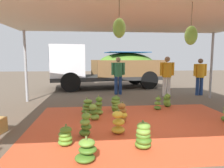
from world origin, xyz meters
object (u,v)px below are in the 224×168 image
at_px(banana_bunch_5, 87,107).
at_px(banana_bunch_6, 143,136).
at_px(banana_bunch_1, 158,104).
at_px(cargo_truck_main, 105,66).
at_px(banana_bunch_4, 86,125).
at_px(banana_bunch_2, 86,151).
at_px(banana_bunch_10, 99,106).
at_px(banana_bunch_0, 118,123).
at_px(banana_bunch_11, 65,137).
at_px(banana_bunch_12, 122,113).
at_px(worker_1, 118,73).
at_px(banana_bunch_9, 167,101).
at_px(banana_bunch_3, 116,105).
at_px(worker_2, 167,73).
at_px(banana_bunch_8, 94,113).
at_px(worker_0, 200,74).

xyz_separation_m(banana_bunch_5, banana_bunch_6, (1.10, -2.65, 0.04)).
bearing_deg(banana_bunch_1, cargo_truck_main, 104.70).
height_order(banana_bunch_5, cargo_truck_main, cargo_truck_main).
bearing_deg(banana_bunch_4, banana_bunch_2, -87.57).
distance_m(banana_bunch_4, banana_bunch_10, 1.73).
bearing_deg(banana_bunch_0, banana_bunch_10, 103.63).
bearing_deg(banana_bunch_5, banana_bunch_4, -89.96).
bearing_deg(banana_bunch_2, banana_bunch_11, 122.48).
height_order(banana_bunch_6, cargo_truck_main, cargo_truck_main).
xyz_separation_m(banana_bunch_12, worker_1, (0.44, 4.36, 0.77)).
distance_m(banana_bunch_0, banana_bunch_12, 0.82).
bearing_deg(banana_bunch_5, banana_bunch_9, 12.32).
distance_m(banana_bunch_3, worker_2, 3.75).
distance_m(banana_bunch_9, banana_bunch_12, 2.43).
relative_size(banana_bunch_1, banana_bunch_11, 1.16).
distance_m(banana_bunch_8, banana_bunch_11, 1.72).
bearing_deg(banana_bunch_6, banana_bunch_8, 115.27).
distance_m(banana_bunch_11, worker_1, 6.03).
relative_size(banana_bunch_0, banana_bunch_1, 1.14).
xyz_separation_m(worker_0, worker_2, (-1.62, -0.15, 0.05)).
relative_size(banana_bunch_6, banana_bunch_11, 1.32).
distance_m(banana_bunch_2, banana_bunch_12, 2.20).
xyz_separation_m(banana_bunch_4, banana_bunch_9, (2.76, 2.50, -0.02)).
height_order(banana_bunch_2, banana_bunch_5, banana_bunch_5).
bearing_deg(worker_1, banana_bunch_12, -95.74).
height_order(banana_bunch_9, cargo_truck_main, cargo_truck_main).
relative_size(banana_bunch_9, worker_1, 0.28).
bearing_deg(worker_1, banana_bunch_3, -98.09).
bearing_deg(worker_0, banana_bunch_1, -137.64).
bearing_deg(banana_bunch_6, worker_0, 53.67).
bearing_deg(banana_bunch_12, banana_bunch_4, -136.32).
bearing_deg(banana_bunch_6, banana_bunch_3, 94.27).
height_order(banana_bunch_9, banana_bunch_10, banana_bunch_10).
bearing_deg(banana_bunch_11, banana_bunch_6, -11.58).
distance_m(banana_bunch_11, banana_bunch_12, 1.88).
relative_size(banana_bunch_0, banana_bunch_10, 0.94).
relative_size(banana_bunch_3, banana_bunch_5, 1.12).
distance_m(banana_bunch_4, cargo_truck_main, 7.68).
bearing_deg(banana_bunch_0, worker_2, 58.26).
xyz_separation_m(banana_bunch_11, worker_2, (3.85, 4.98, 0.86)).
relative_size(banana_bunch_0, worker_2, 0.31).
xyz_separation_m(banana_bunch_12, worker_0, (4.16, 3.78, 0.74)).
distance_m(banana_bunch_5, worker_1, 3.72).
relative_size(banana_bunch_3, banana_bunch_9, 1.12).
distance_m(banana_bunch_0, banana_bunch_3, 1.83).
distance_m(banana_bunch_5, banana_bunch_11, 2.38).
relative_size(banana_bunch_2, worker_0, 0.28).
distance_m(banana_bunch_10, worker_2, 4.29).
bearing_deg(banana_bunch_4, banana_bunch_9, 42.20).
relative_size(banana_bunch_9, cargo_truck_main, 0.08).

